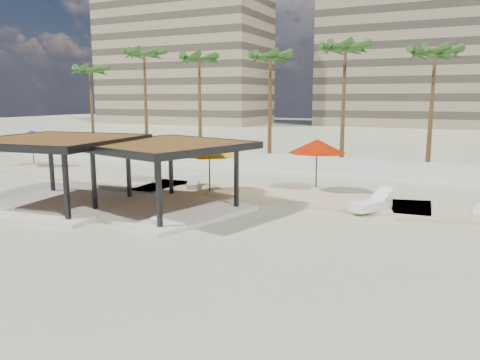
{
  "coord_description": "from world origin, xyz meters",
  "views": [
    {
      "loc": [
        11.12,
        -16.15,
        5.37
      ],
      "look_at": [
        1.47,
        4.02,
        1.4
      ],
      "focal_mm": 35.0,
      "sensor_mm": 36.0,
      "label": 1
    }
  ],
  "objects_px": {
    "pavilion_west": "(57,166)",
    "lounger_b": "(371,204)",
    "umbrella_c": "(317,146)",
    "lounger_a": "(193,184)",
    "umbrella_a": "(32,135)",
    "pavilion_central": "(166,171)"
  },
  "relations": [
    {
      "from": "pavilion_central",
      "to": "lounger_a",
      "type": "xyz_separation_m",
      "value": [
        -1.56,
        4.94,
        -1.62
      ]
    },
    {
      "from": "pavilion_west",
      "to": "lounger_b",
      "type": "distance_m",
      "value": 15.27
    },
    {
      "from": "pavilion_west",
      "to": "umbrella_a",
      "type": "bearing_deg",
      "value": 136.48
    },
    {
      "from": "pavilion_west",
      "to": "lounger_b",
      "type": "xyz_separation_m",
      "value": [
        14.16,
        5.46,
        -1.66
      ]
    },
    {
      "from": "umbrella_c",
      "to": "pavilion_west",
      "type": "bearing_deg",
      "value": -139.97
    },
    {
      "from": "umbrella_a",
      "to": "pavilion_west",
      "type": "bearing_deg",
      "value": -36.4
    },
    {
      "from": "umbrella_c",
      "to": "lounger_b",
      "type": "relative_size",
      "value": 1.57
    },
    {
      "from": "umbrella_a",
      "to": "umbrella_c",
      "type": "height_order",
      "value": "umbrella_c"
    },
    {
      "from": "lounger_a",
      "to": "pavilion_central",
      "type": "bearing_deg",
      "value": 169.34
    },
    {
      "from": "umbrella_a",
      "to": "umbrella_c",
      "type": "distance_m",
      "value": 22.27
    },
    {
      "from": "umbrella_a",
      "to": "umbrella_c",
      "type": "xyz_separation_m",
      "value": [
        22.27,
        0.12,
        0.13
      ]
    },
    {
      "from": "pavilion_west",
      "to": "umbrella_a",
      "type": "xyz_separation_m",
      "value": [
        -11.79,
        8.69,
        0.46
      ]
    },
    {
      "from": "umbrella_c",
      "to": "lounger_a",
      "type": "distance_m",
      "value": 7.49
    },
    {
      "from": "umbrella_c",
      "to": "lounger_a",
      "type": "bearing_deg",
      "value": -160.57
    },
    {
      "from": "pavilion_central",
      "to": "lounger_a",
      "type": "relative_size",
      "value": 4.16
    },
    {
      "from": "pavilion_central",
      "to": "umbrella_c",
      "type": "xyz_separation_m",
      "value": [
        5.16,
        7.31,
        0.68
      ]
    },
    {
      "from": "pavilion_west",
      "to": "lounger_b",
      "type": "height_order",
      "value": "pavilion_west"
    },
    {
      "from": "pavilion_central",
      "to": "umbrella_a",
      "type": "xyz_separation_m",
      "value": [
        -17.11,
        7.19,
        0.55
      ]
    },
    {
      "from": "pavilion_west",
      "to": "umbrella_a",
      "type": "relative_size",
      "value": 2.0
    },
    {
      "from": "pavilion_west",
      "to": "umbrella_a",
      "type": "height_order",
      "value": "pavilion_west"
    },
    {
      "from": "umbrella_c",
      "to": "umbrella_a",
      "type": "bearing_deg",
      "value": -179.7
    },
    {
      "from": "pavilion_west",
      "to": "umbrella_c",
      "type": "bearing_deg",
      "value": 32.91
    }
  ]
}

